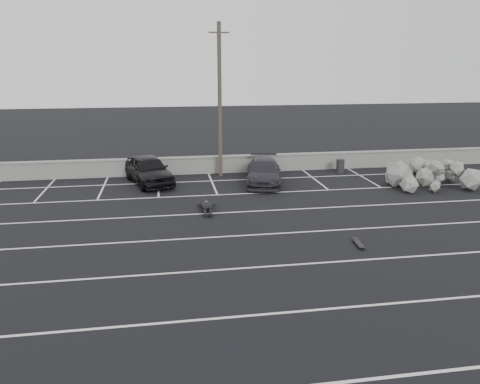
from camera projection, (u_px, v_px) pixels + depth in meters
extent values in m
plane|color=black|center=(219.00, 270.00, 15.37)|extent=(120.00, 120.00, 0.00)
cube|color=gray|center=(192.00, 166.00, 28.55)|extent=(50.00, 0.35, 1.00)
cube|color=gray|center=(191.00, 157.00, 28.41)|extent=(50.00, 0.45, 0.08)
cube|color=silver|center=(232.00, 317.00, 12.51)|extent=(36.00, 0.10, 0.01)
cube|color=silver|center=(219.00, 270.00, 15.37)|extent=(36.00, 0.10, 0.01)
cube|color=silver|center=(210.00, 237.00, 18.22)|extent=(36.00, 0.10, 0.01)
cube|color=silver|center=(203.00, 214.00, 21.07)|extent=(36.00, 0.10, 0.01)
cube|color=silver|center=(198.00, 196.00, 23.93)|extent=(36.00, 0.10, 0.01)
cube|color=silver|center=(194.00, 182.00, 26.78)|extent=(36.00, 0.10, 0.01)
cube|color=silver|center=(45.00, 190.00, 25.07)|extent=(0.10, 5.00, 0.01)
cube|color=silver|center=(103.00, 187.00, 25.53)|extent=(0.10, 5.00, 0.01)
cube|color=silver|center=(159.00, 185.00, 25.99)|extent=(0.10, 5.00, 0.01)
cube|color=silver|center=(212.00, 183.00, 26.46)|extent=(0.10, 5.00, 0.01)
cube|color=silver|center=(264.00, 181.00, 26.92)|extent=(0.10, 5.00, 0.01)
cube|color=silver|center=(314.00, 179.00, 27.39)|extent=(0.10, 5.00, 0.01)
cube|color=silver|center=(363.00, 177.00, 27.85)|extent=(0.10, 5.00, 0.01)
cube|color=silver|center=(409.00, 175.00, 28.32)|extent=(0.10, 5.00, 0.01)
imported|color=black|center=(149.00, 170.00, 26.18)|extent=(3.22, 5.00, 1.58)
imported|color=#26262C|center=(264.00, 172.00, 26.20)|extent=(2.78, 4.90, 1.34)
cylinder|color=#4C4238|center=(220.00, 102.00, 27.01)|extent=(0.23, 0.23, 8.79)
cube|color=#4C4238|center=(219.00, 32.00, 25.99)|extent=(1.17, 0.08, 0.08)
cylinder|color=#262629|center=(340.00, 166.00, 28.86)|extent=(0.52, 0.52, 0.80)
cylinder|color=#262629|center=(341.00, 160.00, 28.74)|extent=(0.57, 0.57, 0.04)
cube|color=black|center=(359.00, 243.00, 17.38)|extent=(0.31, 0.86, 0.02)
cube|color=#262629|center=(357.00, 242.00, 17.66)|extent=(0.18, 0.07, 0.04)
cube|color=#262629|center=(361.00, 247.00, 17.12)|extent=(0.18, 0.07, 0.04)
cylinder|color=black|center=(354.00, 242.00, 17.67)|extent=(0.04, 0.06, 0.06)
cylinder|color=black|center=(359.00, 242.00, 17.68)|extent=(0.04, 0.06, 0.06)
cylinder|color=black|center=(358.00, 248.00, 17.13)|extent=(0.04, 0.06, 0.06)
cylinder|color=black|center=(364.00, 248.00, 17.14)|extent=(0.04, 0.06, 0.06)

